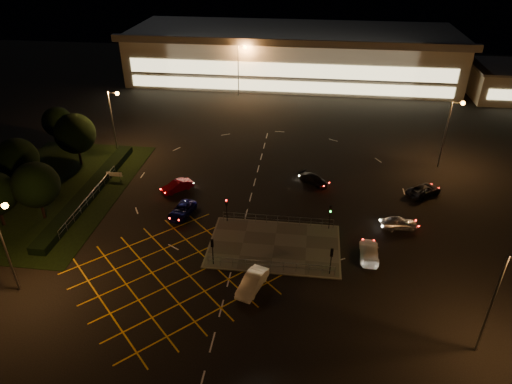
# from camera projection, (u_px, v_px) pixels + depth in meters

# --- Properties ---
(ground) EXTENTS (180.00, 180.00, 0.00)m
(ground) POSITION_uv_depth(u_px,v_px,m) (258.00, 234.00, 52.24)
(ground) COLOR black
(ground) RESTS_ON ground
(pedestrian_island) EXTENTS (14.00, 9.00, 0.12)m
(pedestrian_island) POSITION_uv_depth(u_px,v_px,m) (274.00, 246.00, 50.28)
(pedestrian_island) COLOR #4C4944
(pedestrian_island) RESTS_ON ground
(grass_verge) EXTENTS (18.00, 30.00, 0.08)m
(grass_verge) POSITION_uv_depth(u_px,v_px,m) (54.00, 192.00, 60.38)
(grass_verge) COLOR black
(grass_verge) RESTS_ON ground
(hedge) EXTENTS (2.00, 26.00, 1.00)m
(hedge) POSITION_uv_depth(u_px,v_px,m) (90.00, 191.00, 59.60)
(hedge) COLOR black
(hedge) RESTS_ON ground
(supermarket) EXTENTS (72.00, 26.50, 10.50)m
(supermarket) POSITION_uv_depth(u_px,v_px,m) (292.00, 54.00, 102.42)
(supermarket) COLOR beige
(supermarket) RESTS_ON ground
(streetlight_sw) EXTENTS (1.78, 0.56, 10.03)m
(streetlight_sw) POSITION_uv_depth(u_px,v_px,m) (5.00, 235.00, 40.99)
(streetlight_sw) COLOR slate
(streetlight_sw) RESTS_ON ground
(streetlight_se) EXTENTS (1.78, 0.56, 10.03)m
(streetlight_se) POSITION_uv_depth(u_px,v_px,m) (502.00, 291.00, 34.72)
(streetlight_se) COLOR slate
(streetlight_se) RESTS_ON ground
(streetlight_nw) EXTENTS (1.78, 0.56, 10.03)m
(streetlight_nw) POSITION_uv_depth(u_px,v_px,m) (114.00, 114.00, 66.82)
(streetlight_nw) COLOR slate
(streetlight_nw) RESTS_ON ground
(streetlight_ne) EXTENTS (1.78, 0.56, 10.03)m
(streetlight_ne) POSITION_uv_depth(u_px,v_px,m) (450.00, 125.00, 63.31)
(streetlight_ne) COLOR slate
(streetlight_ne) RESTS_ON ground
(streetlight_far_left) EXTENTS (1.78, 0.56, 10.03)m
(streetlight_far_left) POSITION_uv_depth(u_px,v_px,m) (240.00, 63.00, 90.91)
(streetlight_far_left) COLOR slate
(streetlight_far_left) RESTS_ON ground
(streetlight_far_right) EXTENTS (1.78, 0.56, 10.03)m
(streetlight_far_right) POSITION_uv_depth(u_px,v_px,m) (446.00, 68.00, 88.27)
(streetlight_far_right) COLOR slate
(streetlight_far_right) RESTS_ON ground
(signal_sw) EXTENTS (0.28, 0.30, 3.15)m
(signal_sw) POSITION_uv_depth(u_px,v_px,m) (212.00, 247.00, 46.35)
(signal_sw) COLOR black
(signal_sw) RESTS_ON pedestrian_island
(signal_se) EXTENTS (0.28, 0.30, 3.15)m
(signal_se) POSITION_uv_depth(u_px,v_px,m) (331.00, 256.00, 45.05)
(signal_se) COLOR black
(signal_se) RESTS_ON pedestrian_island
(signal_nw) EXTENTS (0.28, 0.30, 3.15)m
(signal_nw) POSITION_uv_depth(u_px,v_px,m) (227.00, 205.00, 53.17)
(signal_nw) COLOR black
(signal_nw) RESTS_ON pedestrian_island
(signal_ne) EXTENTS (0.28, 0.30, 3.15)m
(signal_ne) POSITION_uv_depth(u_px,v_px,m) (330.00, 212.00, 51.87)
(signal_ne) COLOR black
(signal_ne) RESTS_ON pedestrian_island
(tree_b) EXTENTS (5.40, 5.40, 7.35)m
(tree_b) POSITION_uv_depth(u_px,v_px,m) (17.00, 159.00, 58.47)
(tree_b) COLOR black
(tree_b) RESTS_ON ground
(tree_c) EXTENTS (5.76, 5.76, 7.84)m
(tree_c) POSITION_uv_depth(u_px,v_px,m) (75.00, 134.00, 64.71)
(tree_c) COLOR black
(tree_c) RESTS_ON ground
(tree_d) EXTENTS (4.68, 4.68, 6.37)m
(tree_d) POSITION_uv_depth(u_px,v_px,m) (58.00, 122.00, 70.95)
(tree_d) COLOR black
(tree_d) RESTS_ON ground
(tree_e) EXTENTS (5.40, 5.40, 7.35)m
(tree_e) POSITION_uv_depth(u_px,v_px,m) (36.00, 185.00, 52.70)
(tree_e) COLOR black
(tree_e) RESTS_ON ground
(car_queue_white) EXTENTS (2.93, 4.90, 1.53)m
(car_queue_white) POSITION_uv_depth(u_px,v_px,m) (252.00, 282.00, 44.11)
(car_queue_white) COLOR white
(car_queue_white) RESTS_ON ground
(car_left_blue) EXTENTS (3.02, 5.01, 1.30)m
(car_left_blue) POSITION_uv_depth(u_px,v_px,m) (182.00, 210.00, 55.37)
(car_left_blue) COLOR #0D0C49
(car_left_blue) RESTS_ON ground
(car_far_dkgrey) EXTENTS (4.50, 3.96, 1.25)m
(car_far_dkgrey) POSITION_uv_depth(u_px,v_px,m) (314.00, 180.00, 62.04)
(car_far_dkgrey) COLOR black
(car_far_dkgrey) RESTS_ON ground
(car_right_silver) EXTENTS (4.37, 2.13, 1.44)m
(car_right_silver) POSITION_uv_depth(u_px,v_px,m) (399.00, 223.00, 52.94)
(car_right_silver) COLOR silver
(car_right_silver) RESTS_ON ground
(car_circ_red) EXTENTS (4.07, 4.06, 1.40)m
(car_circ_red) POSITION_uv_depth(u_px,v_px,m) (177.00, 186.00, 60.35)
(car_circ_red) COLOR maroon
(car_circ_red) RESTS_ON ground
(car_east_grey) EXTENTS (5.25, 4.78, 1.36)m
(car_east_grey) POSITION_uv_depth(u_px,v_px,m) (424.00, 190.00, 59.49)
(car_east_grey) COLOR black
(car_east_grey) RESTS_ON ground
(car_approach_white) EXTENTS (2.17, 4.89, 1.40)m
(car_approach_white) POSITION_uv_depth(u_px,v_px,m) (369.00, 252.00, 48.35)
(car_approach_white) COLOR silver
(car_approach_white) RESTS_ON ground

